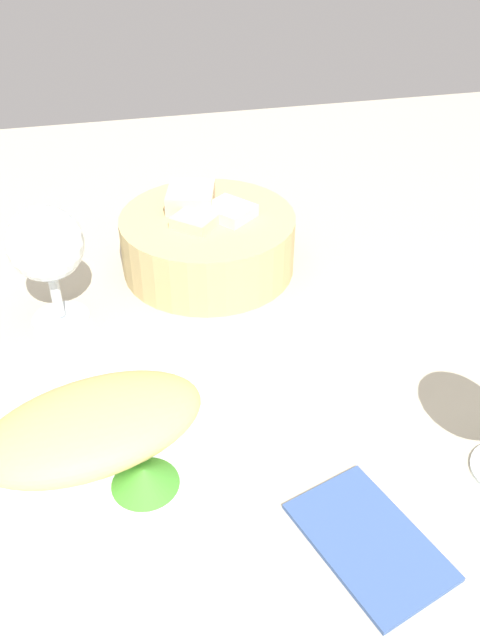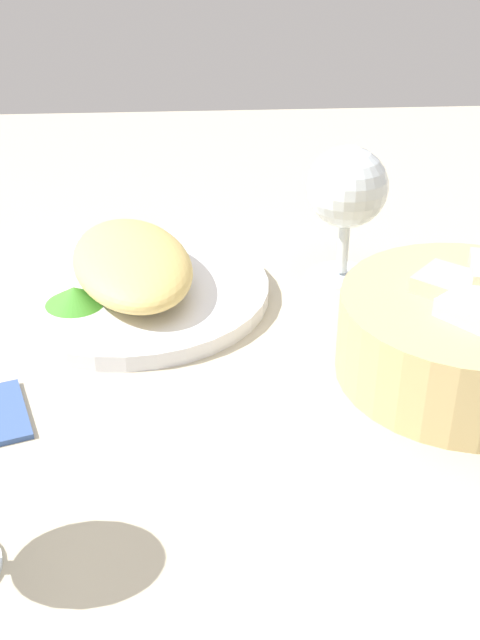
# 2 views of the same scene
# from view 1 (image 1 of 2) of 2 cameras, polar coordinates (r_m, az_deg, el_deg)

# --- Properties ---
(ground_plane) EXTENTS (1.40, 1.40, 0.02)m
(ground_plane) POSITION_cam_1_polar(r_m,az_deg,el_deg) (0.57, -1.70, -7.23)
(ground_plane) COLOR #B8AE95
(plate) EXTENTS (0.24, 0.24, 0.01)m
(plate) POSITION_cam_1_polar(r_m,az_deg,el_deg) (0.53, -12.50, -11.17)
(plate) COLOR white
(plate) RESTS_ON ground_plane
(omelette) EXTENTS (0.19, 0.14, 0.04)m
(omelette) POSITION_cam_1_polar(r_m,az_deg,el_deg) (0.51, -12.91, -9.11)
(omelette) COLOR #D5B767
(omelette) RESTS_ON plate
(lettuce_garnish) EXTENTS (0.05, 0.05, 0.02)m
(lettuce_garnish) POSITION_cam_1_polar(r_m,az_deg,el_deg) (0.48, -8.44, -13.56)
(lettuce_garnish) COLOR #3F8E2A
(lettuce_garnish) RESTS_ON plate
(bread_basket) EXTENTS (0.19, 0.19, 0.08)m
(bread_basket) POSITION_cam_1_polar(r_m,az_deg,el_deg) (0.71, -2.88, 7.09)
(bread_basket) COLOR tan
(bread_basket) RESTS_ON ground_plane
(wine_glass_far) EXTENTS (0.07, 0.07, 0.12)m
(wine_glass_far) POSITION_cam_1_polar(r_m,az_deg,el_deg) (0.63, -16.78, 6.10)
(wine_glass_far) COLOR silver
(wine_glass_far) RESTS_ON ground_plane
(folded_napkin) EXTENTS (0.10, 0.13, 0.01)m
(folded_napkin) POSITION_cam_1_polar(r_m,az_deg,el_deg) (0.48, 11.37, -18.51)
(folded_napkin) COLOR #39558F
(folded_napkin) RESTS_ON ground_plane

